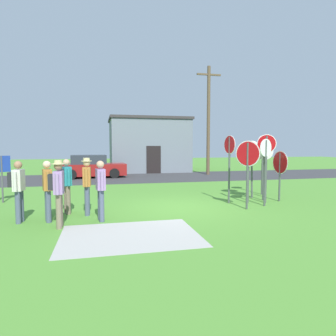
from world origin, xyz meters
TOP-DOWN VIEW (x-y plane):
  - ground_plane at (0.00, 0.00)m, footprint 80.00×80.00m
  - street_asphalt at (0.00, 9.82)m, footprint 60.00×6.40m
  - concrete_path at (-1.91, -2.75)m, footprint 3.20×2.40m
  - building_background at (1.39, 15.15)m, footprint 6.44×5.62m
  - utility_pole at (5.13, 10.69)m, footprint 1.80×0.24m
  - parked_car_on_street at (-3.14, 10.54)m, footprint 4.42×2.26m
  - stop_sign_center_cluster at (2.00, 0.33)m, footprint 0.13×0.68m
  - stop_sign_low_front at (2.15, -0.76)m, footprint 0.52×0.68m
  - stop_sign_leaning_right at (3.53, 0.53)m, footprint 0.66×0.22m
  - stop_sign_tallest at (3.34, 0.07)m, footprint 0.61×0.32m
  - stop_sign_leaning_left at (4.03, 0.26)m, footprint 0.07×0.88m
  - stop_sign_rear_right at (2.71, 0.22)m, footprint 0.10×0.65m
  - stop_sign_nearest at (3.02, -0.39)m, footprint 0.58×0.25m
  - stop_sign_far_back at (4.22, 1.80)m, footprint 0.59×0.17m
  - stop_sign_rear_left at (3.41, 1.23)m, footprint 0.77×0.18m
  - person_holding_notes at (-3.99, -0.97)m, footprint 0.31×0.55m
  - person_on_left at (-2.97, -0.40)m, footprint 0.32×0.57m
  - person_in_dark_shirt at (-3.63, -1.68)m, footprint 0.40×0.57m
  - person_near_signs at (-4.75, -0.90)m, footprint 0.38×0.57m
  - person_in_blue at (-3.60, -0.09)m, footprint 0.44×0.54m
  - person_in_teal at (-2.57, -1.23)m, footprint 0.28×0.56m
  - info_panel_leftmost at (-6.10, 2.31)m, footprint 0.53×0.32m

SIDE VIEW (x-z plane):
  - ground_plane at x=0.00m, z-range 0.00..0.00m
  - concrete_path at x=-1.91m, z-range 0.00..0.01m
  - street_asphalt at x=0.00m, z-range 0.00..0.01m
  - parked_car_on_street at x=-3.14m, z-range -0.07..1.44m
  - person_holding_notes at x=-3.99m, z-range 0.11..1.80m
  - person_in_teal at x=-2.57m, z-range 0.11..1.80m
  - person_near_signs at x=-4.75m, z-range 0.14..1.83m
  - person_in_blue at x=-3.60m, z-range 0.14..1.83m
  - person_on_left at x=-2.97m, z-range 0.12..1.85m
  - person_in_dark_shirt at x=-3.63m, z-range 0.14..1.88m
  - info_panel_leftmost at x=-6.10m, z-range 0.33..2.07m
  - stop_sign_leaning_left at x=4.03m, z-range 0.34..2.26m
  - stop_sign_leaning_right at x=3.53m, z-range 0.39..2.62m
  - stop_sign_rear_right at x=2.71m, z-range 0.39..2.67m
  - stop_sign_nearest at x=3.02m, z-range 0.38..2.72m
  - stop_sign_low_front at x=2.15m, z-range 0.43..2.70m
  - stop_sign_rear_left at x=3.41m, z-range 0.43..2.73m
  - stop_sign_far_back at x=4.22m, z-range 0.40..2.94m
  - stop_sign_center_cluster at x=2.00m, z-range 0.43..2.91m
  - stop_sign_tallest at x=3.34m, z-range 0.43..2.95m
  - building_background at x=1.39m, z-range 0.01..4.39m
  - utility_pole at x=5.13m, z-range 0.18..7.98m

